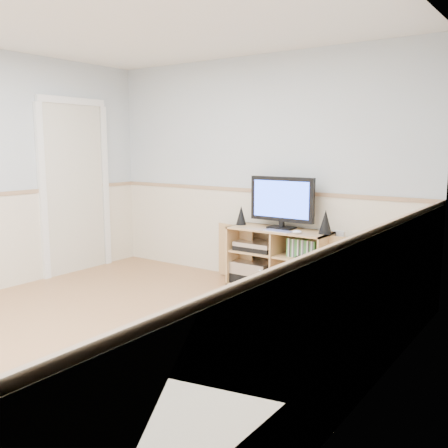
{
  "coord_description": "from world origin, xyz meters",
  "views": [
    {
      "loc": [
        2.95,
        -2.55,
        1.53
      ],
      "look_at": [
        0.29,
        1.2,
        0.8
      ],
      "focal_mm": 40.0,
      "sensor_mm": 36.0,
      "label": 1
    }
  ],
  "objects": [
    {
      "name": "game_cases",
      "position": [
        0.72,
        1.99,
        0.48
      ],
      "size": [
        0.31,
        0.13,
        0.19
      ],
      "primitive_type": "cube",
      "color": "#3F8C3F",
      "rests_on": "media_cabinet"
    },
    {
      "name": "room",
      "position": [
        -0.06,
        0.12,
        1.22
      ],
      "size": [
        4.04,
        4.54,
        2.54
      ],
      "color": "tan",
      "rests_on": "ground"
    },
    {
      "name": "monitor",
      "position": [
        0.43,
        2.06,
        0.95
      ],
      "size": [
        0.73,
        0.18,
        0.55
      ],
      "color": "black",
      "rests_on": "media_cabinet"
    },
    {
      "name": "media_cabinet",
      "position": [
        0.43,
        2.07,
        0.33
      ],
      "size": [
        1.71,
        0.41,
        0.65
      ],
      "color": "tan",
      "rests_on": "floor"
    },
    {
      "name": "wall_outlet",
      "position": [
        1.0,
        2.23,
        0.6
      ],
      "size": [
        0.12,
        0.03,
        0.12
      ],
      "primitive_type": "cube",
      "color": "white",
      "rests_on": "wall_back"
    },
    {
      "name": "speaker_left",
      "position": [
        -0.07,
        2.03,
        0.76
      ],
      "size": [
        0.11,
        0.11,
        0.21
      ],
      "primitive_type": "cone",
      "color": "black",
      "rests_on": "media_cabinet"
    },
    {
      "name": "game_consoles",
      "position": [
        0.71,
        2.0,
        0.07
      ],
      "size": [
        0.46,
        0.31,
        0.11
      ],
      "color": "white",
      "rests_on": "media_cabinet"
    },
    {
      "name": "av_components",
      "position": [
        0.13,
        2.01,
        0.22
      ],
      "size": [
        0.52,
        0.33,
        0.47
      ],
      "color": "black",
      "rests_on": "media_cabinet"
    },
    {
      "name": "keyboard",
      "position": [
        0.49,
        1.87,
        0.66
      ],
      "size": [
        0.31,
        0.14,
        0.01
      ],
      "primitive_type": "cube",
      "rotation": [
        0.0,
        0.0,
        -0.09
      ],
      "color": "white",
      "rests_on": "media_cabinet"
    },
    {
      "name": "speaker_right",
      "position": [
        0.94,
        2.03,
        0.77
      ],
      "size": [
        0.13,
        0.13,
        0.24
      ],
      "primitive_type": "cone",
      "color": "black",
      "rests_on": "media_cabinet"
    },
    {
      "name": "mouse",
      "position": [
        0.71,
        1.87,
        0.67
      ],
      "size": [
        0.11,
        0.1,
        0.04
      ],
      "primitive_type": "ellipsoid",
      "rotation": [
        0.0,
        0.0,
        0.43
      ],
      "color": "white",
      "rests_on": "media_cabinet"
    }
  ]
}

